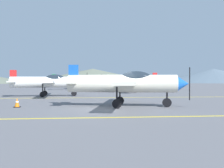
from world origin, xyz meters
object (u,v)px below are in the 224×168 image
(airplane_mid, at_px, (49,82))
(airplane_far, at_px, (130,81))
(airplane_back, at_px, (74,81))
(traffic_cone_front, at_px, (17,103))
(airplane_near, at_px, (126,83))

(airplane_mid, xyz_separation_m, airplane_far, (9.63, 7.46, 0.00))
(airplane_back, height_order, traffic_cone_front, airplane_back)
(airplane_back, bearing_deg, airplane_near, -79.81)
(traffic_cone_front, bearing_deg, airplane_back, 86.50)
(airplane_back, bearing_deg, traffic_cone_front, -93.50)
(airplane_near, height_order, airplane_mid, same)
(airplane_near, distance_m, airplane_far, 17.73)
(airplane_near, height_order, airplane_back, same)
(airplane_near, bearing_deg, airplane_mid, 122.73)
(airplane_near, distance_m, airplane_back, 28.59)
(airplane_far, bearing_deg, airplane_back, 127.72)
(airplane_mid, bearing_deg, airplane_far, 37.74)
(airplane_near, height_order, airplane_far, same)
(traffic_cone_front, bearing_deg, airplane_mid, 87.94)
(airplane_near, bearing_deg, airplane_far, 79.54)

